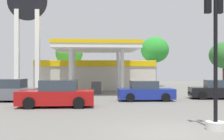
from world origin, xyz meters
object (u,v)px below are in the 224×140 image
car_2 (7,91)px  car_1 (217,90)px  station_pole_sign (27,15)px  car_0 (57,95)px  traffic_signal_1 (215,78)px  tree_1 (69,54)px  tree_3 (224,55)px  car_3 (146,92)px  tree_2 (155,50)px

car_2 → car_1: bearing=2.3°
station_pole_sign → car_1: bearing=-22.1°
station_pole_sign → car_2: (0.23, -6.89, -6.62)m
car_0 → traffic_signal_1: 9.41m
traffic_signal_1 → tree_1: bearing=105.9°
car_2 → tree_3: (23.62, 16.66, 3.48)m
car_1 → car_3: 5.69m
station_pole_sign → car_3: size_ratio=2.95×
tree_1 → car_0: bearing=-87.4°
car_1 → car_3: bearing=-171.0°
car_2 → tree_2: tree_2 is taller
car_2 → car_0: bearing=-40.0°
car_3 → traffic_signal_1: traffic_signal_1 is taller
tree_2 → tree_3: tree_2 is taller
car_0 → car_1: 12.07m
station_pole_sign → car_1: size_ratio=2.79×
tree_2 → car_3: bearing=-105.1°
car_1 → tree_1: (-12.33, 15.51, 3.65)m
station_pole_sign → car_0: 12.69m
car_1 → tree_3: bearing=62.4°
station_pole_sign → car_0: size_ratio=2.62×
car_2 → car_3: bearing=-1.7°
tree_2 → tree_1: bearing=179.7°
tree_1 → car_3: bearing=-67.7°
tree_3 → car_2: bearing=-144.8°
car_1 → car_2: 15.25m
car_0 → car_2: car_0 is taller
car_2 → traffic_signal_1: 14.31m
car_1 → traffic_signal_1: traffic_signal_1 is taller
station_pole_sign → car_3: station_pole_sign is taller
car_0 → traffic_signal_1: traffic_signal_1 is taller
station_pole_sign → tree_3: 25.96m
car_3 → tree_3: 22.26m
car_2 → tree_1: 16.77m
car_3 → tree_1: tree_1 is taller
station_pole_sign → tree_2: (14.27, 9.17, -2.53)m
car_1 → traffic_signal_1: (-4.92, -10.45, 1.23)m
tree_2 → tree_3: size_ratio=1.09×
car_3 → tree_2: (4.41, 16.35, 4.15)m
car_0 → car_3: size_ratio=1.12×
car_2 → tree_3: size_ratio=0.75×
car_0 → tree_1: bearing=92.6°
car_3 → tree_3: tree_3 is taller
car_0 → car_1: size_ratio=1.06×
car_1 → tree_1: size_ratio=0.71×
car_2 → car_3: 9.63m
car_2 → station_pole_sign: bearing=91.9°
car_2 → tree_2: size_ratio=0.69×
car_3 → tree_1: 18.09m
car_2 → car_3: car_2 is taller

